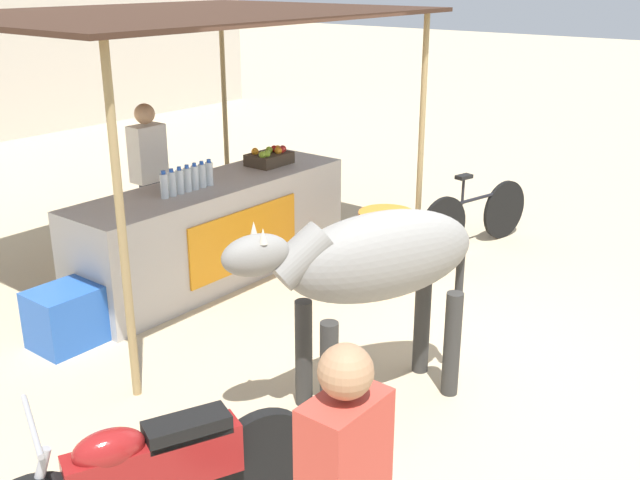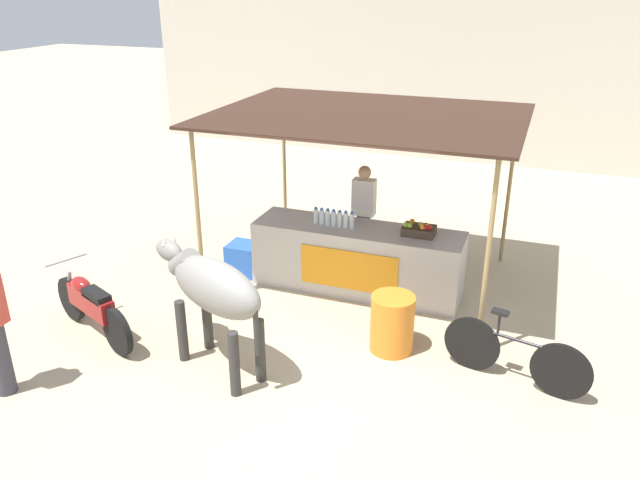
# 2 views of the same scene
# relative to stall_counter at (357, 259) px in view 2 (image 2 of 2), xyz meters

# --- Properties ---
(ground_plane) EXTENTS (60.00, 60.00, 0.00)m
(ground_plane) POSITION_rel_stall_counter_xyz_m (0.00, -2.20, -0.48)
(ground_plane) COLOR tan
(building_wall_far) EXTENTS (16.00, 0.50, 6.63)m
(building_wall_far) POSITION_rel_stall_counter_xyz_m (0.00, 7.70, 2.84)
(building_wall_far) COLOR beige
(building_wall_far) RESTS_ON ground
(stall_counter) EXTENTS (3.00, 0.82, 0.96)m
(stall_counter) POSITION_rel_stall_counter_xyz_m (0.00, 0.00, 0.00)
(stall_counter) COLOR #B2ADA8
(stall_counter) RESTS_ON ground
(stall_awning) EXTENTS (4.20, 3.20, 2.51)m
(stall_awning) POSITION_rel_stall_counter_xyz_m (0.00, 0.30, 1.94)
(stall_awning) COLOR #382319
(stall_awning) RESTS_ON ground
(water_bottle_row) EXTENTS (0.61, 0.07, 0.25)m
(water_bottle_row) POSITION_rel_stall_counter_xyz_m (-0.35, -0.05, 0.59)
(water_bottle_row) COLOR silver
(water_bottle_row) RESTS_ON stall_counter
(fruit_crate) EXTENTS (0.44, 0.32, 0.18)m
(fruit_crate) POSITION_rel_stall_counter_xyz_m (0.86, 0.05, 0.56)
(fruit_crate) COLOR #3F3326
(fruit_crate) RESTS_ON stall_counter
(vendor_behind_counter) EXTENTS (0.34, 0.22, 1.65)m
(vendor_behind_counter) POSITION_rel_stall_counter_xyz_m (-0.14, 0.75, 0.37)
(vendor_behind_counter) COLOR #383842
(vendor_behind_counter) RESTS_ON ground
(cooler_box) EXTENTS (0.60, 0.44, 0.48)m
(cooler_box) POSITION_rel_stall_counter_xyz_m (-1.72, -0.10, -0.24)
(cooler_box) COLOR blue
(cooler_box) RESTS_ON ground
(water_barrel) EXTENTS (0.53, 0.53, 0.73)m
(water_barrel) POSITION_rel_stall_counter_xyz_m (0.88, -1.40, -0.12)
(water_barrel) COLOR orange
(water_barrel) RESTS_ON ground
(cow) EXTENTS (1.81, 1.07, 1.44)m
(cow) POSITION_rel_stall_counter_xyz_m (-0.92, -2.49, 0.55)
(cow) COLOR gray
(cow) RESTS_ON ground
(motorcycle_parked) EXTENTS (1.68, 0.88, 0.90)m
(motorcycle_parked) POSITION_rel_stall_counter_xyz_m (-2.76, -2.40, -0.05)
(motorcycle_parked) COLOR black
(motorcycle_parked) RESTS_ON ground
(bicycle_leaning) EXTENTS (1.63, 0.41, 0.85)m
(bicycle_leaning) POSITION_rel_stall_counter_xyz_m (2.33, -1.58, -0.13)
(bicycle_leaning) COLOR black
(bicycle_leaning) RESTS_ON ground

